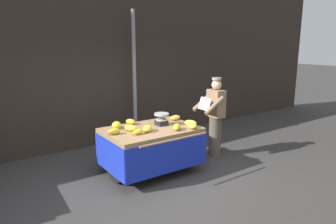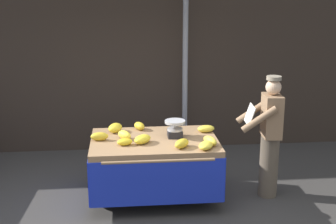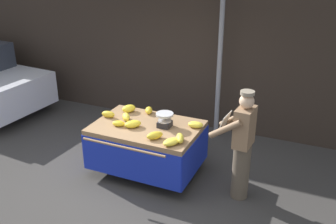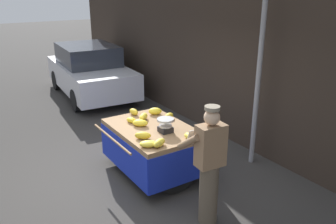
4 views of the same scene
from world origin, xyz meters
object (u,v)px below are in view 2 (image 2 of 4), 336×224
Objects in this scene: banana_bunch_3 at (210,141)px; banana_bunch_4 at (124,135)px; banana_bunch_0 at (99,136)px; banana_bunch_2 at (206,129)px; banana_bunch_8 at (142,139)px; banana_bunch_1 at (139,126)px; banana_bunch_5 at (206,145)px; weighing_scale at (175,129)px; banana_bunch_7 at (182,144)px; banana_bunch_6 at (115,128)px; banana_bunch_9 at (125,142)px; vendor_person at (269,136)px; street_pole at (185,64)px; banana_cart at (154,155)px.

banana_bunch_4 is (-1.11, 0.35, 0.00)m from banana_bunch_3.
banana_bunch_2 is (1.48, 0.23, -0.01)m from banana_bunch_0.
banana_bunch_4 is 0.31m from banana_bunch_8.
banana_bunch_1 is 0.80× the size of banana_bunch_5.
weighing_scale is 0.61m from banana_bunch_1.
banana_bunch_7 is at bearing -20.37° from banana_bunch_0.
banana_bunch_2 is at bearing -5.19° from banana_bunch_6.
weighing_scale is 1.04× the size of banana_bunch_8.
banana_bunch_5 is (1.36, -0.46, -0.01)m from banana_bunch_0.
banana_bunch_8 is at bearing 12.70° from banana_bunch_9.
vendor_person is (1.98, 0.15, -0.04)m from banana_bunch_9.
banana_bunch_5 is 1.05m from banana_bunch_9.
banana_bunch_3 is at bearing -163.99° from vendor_person.
banana_bunch_5 is 1.00× the size of banana_bunch_8.
banana_bunch_5 is (-0.12, -0.69, -0.00)m from banana_bunch_2.
banana_bunch_2 is at bearing -86.17° from street_pole.
banana_bunch_1 is (-0.47, 0.38, -0.06)m from weighing_scale.
banana_bunch_9 is at bearing -89.64° from banana_bunch_4.
banana_bunch_7 is at bearing -169.56° from banana_bunch_3.
banana_cart is 0.45m from weighing_scale.
weighing_scale is at bearing 26.50° from banana_bunch_8.
banana_bunch_1 is at bearing 62.02° from banana_bunch_4.
banana_bunch_5 is 0.16× the size of vendor_person.
weighing_scale is at bearing -159.43° from banana_bunch_2.
banana_bunch_7 reaches higher than banana_bunch_9.
banana_bunch_3 is at bearing -40.26° from banana_bunch_1.
banana_bunch_4 is 0.84m from banana_bunch_7.
banana_bunch_8 is at bearing -176.76° from vendor_person.
weighing_scale is 1.09× the size of banana_bunch_3.
weighing_scale is at bearing 3.01° from banana_bunch_0.
banana_bunch_4 is at bearing -68.38° from banana_bunch_6.
street_pole is at bearing 51.69° from banana_bunch_0.
banana_cart is at bearing 178.13° from vendor_person.
banana_bunch_8 is at bearing 155.83° from banana_bunch_7.
vendor_person reaches higher than banana_bunch_0.
banana_bunch_5 is (0.81, -0.90, -0.01)m from banana_bunch_1.
banana_bunch_9 is 1.98m from vendor_person.
vendor_person is at bearing -2.82° from banana_bunch_4.
banana_bunch_3 is 0.96× the size of banana_bunch_8.
banana_bunch_8 reaches higher than banana_bunch_9.
banana_bunch_3 is 1.16m from banana_bunch_4.
weighing_scale is 1.08× the size of banana_bunch_7.
banana_bunch_1 is at bearing 139.74° from banana_bunch_3.
banana_bunch_3 reaches higher than banana_bunch_7.
banana_bunch_6 reaches higher than banana_bunch_1.
weighing_scale is 0.57m from banana_bunch_3.
banana_bunch_9 is (-0.23, -0.05, -0.01)m from banana_bunch_8.
banana_bunch_6 is (-0.82, 0.29, -0.05)m from weighing_scale.
banana_bunch_2 is at bearing 8.69° from banana_bunch_0.
banana_bunch_0 is at bearing -128.31° from street_pole.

